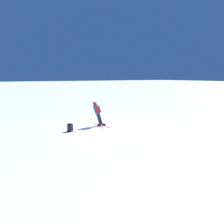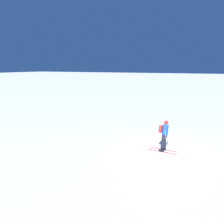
% 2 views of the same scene
% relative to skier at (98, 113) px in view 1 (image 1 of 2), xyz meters
% --- Properties ---
extents(ground_plane, '(300.00, 300.00, 0.00)m').
position_rel_skier_xyz_m(ground_plane, '(-0.26, -0.00, -0.96)').
color(ground_plane, white).
extents(skier, '(1.35, 1.70, 1.75)m').
position_rel_skier_xyz_m(skier, '(0.00, 0.00, 0.00)').
color(skier, red).
rests_on(skier, ground).
extents(spare_backpack, '(0.34, 0.37, 0.50)m').
position_rel_skier_xyz_m(spare_backpack, '(2.13, 0.40, -0.71)').
color(spare_backpack, black).
rests_on(spare_backpack, ground).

